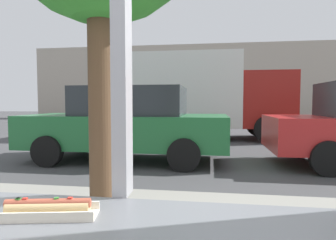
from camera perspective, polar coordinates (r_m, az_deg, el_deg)
ground_plane at (r=8.96m, az=6.42°, el=-4.98°), size 60.00×60.00×0.00m
building_facade_far at (r=23.15m, az=7.69°, el=7.32°), size 28.00×1.20×5.76m
hotdog_tray_near at (r=0.89m, az=-22.36°, el=-15.74°), size 0.27×0.13×0.05m
parked_car_green at (r=6.63m, az=-7.92°, el=-0.59°), size 4.50×1.98×1.66m
box_truck at (r=10.77m, az=3.63°, el=5.21°), size 7.00×2.44×3.02m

